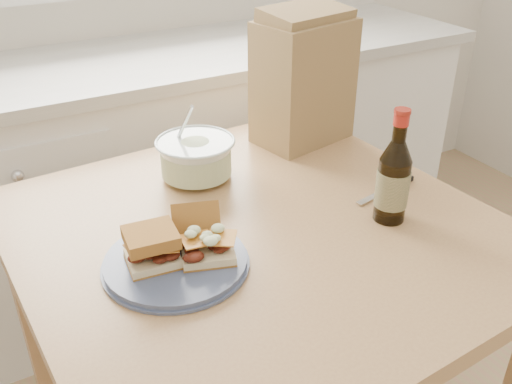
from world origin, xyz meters
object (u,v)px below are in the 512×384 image
dining_table (258,270)px  coleslaw_bowl (196,159)px  paper_bag (303,82)px  plate (176,262)px  beer_bottle (393,180)px

dining_table → coleslaw_bowl: size_ratio=5.35×
paper_bag → coleslaw_bowl: bearing=179.8°
plate → coleslaw_bowl: 0.37m
dining_table → plate: size_ratio=3.77×
dining_table → beer_bottle: beer_bottle is taller
plate → beer_bottle: beer_bottle is taller
coleslaw_bowl → dining_table: bearing=-84.7°
dining_table → paper_bag: 0.56m
plate → paper_bag: size_ratio=0.83×
dining_table → paper_bag: (0.33, 0.34, 0.29)m
dining_table → paper_bag: bearing=41.9°
plate → paper_bag: bearing=35.5°
coleslaw_bowl → beer_bottle: (0.29, -0.38, 0.05)m
dining_table → beer_bottle: (0.27, -0.11, 0.22)m
dining_table → beer_bottle: size_ratio=4.08×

